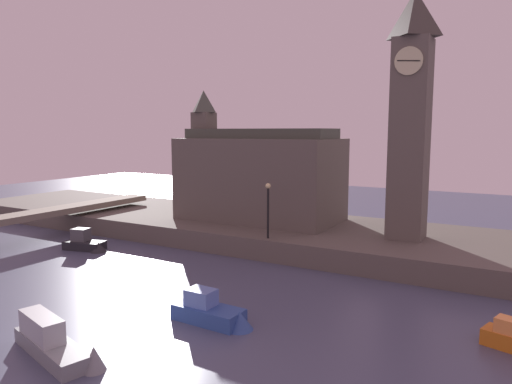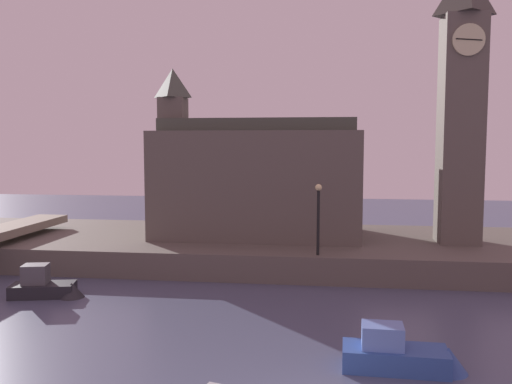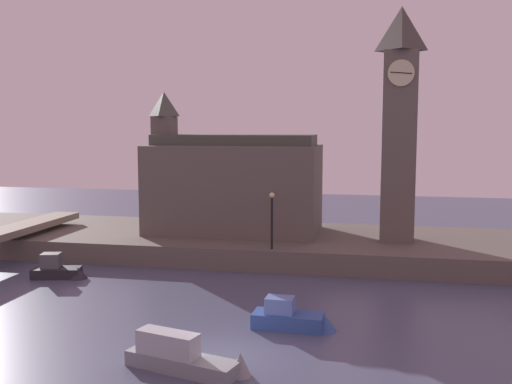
% 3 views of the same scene
% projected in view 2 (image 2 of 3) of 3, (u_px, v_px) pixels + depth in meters
% --- Properties ---
extents(far_embankment, '(70.00, 12.00, 1.50)m').
position_uv_depth(far_embankment, '(328.00, 250.00, 33.74)').
color(far_embankment, '#5B544C').
rests_on(far_embankment, ground).
extents(clock_tower, '(2.57, 2.60, 16.32)m').
position_uv_depth(clock_tower, '(461.00, 101.00, 31.35)').
color(clock_tower, '#5B544C').
rests_on(clock_tower, far_embankment).
extents(parliament_hall, '(12.96, 6.90, 10.78)m').
position_uv_depth(parliament_hall, '(254.00, 179.00, 34.61)').
color(parliament_hall, '#5B544C').
rests_on(parliament_hall, far_embankment).
extents(streetlamp, '(0.36, 0.36, 3.79)m').
position_uv_depth(streetlamp, '(318.00, 211.00, 28.30)').
color(streetlamp, black).
rests_on(streetlamp, far_embankment).
extents(boat_tour_blue, '(4.08, 1.54, 1.52)m').
position_uv_depth(boat_tour_blue, '(405.00, 355.00, 17.52)').
color(boat_tour_blue, '#2D4C93').
rests_on(boat_tour_blue, ground).
extents(boat_barge_dark, '(3.83, 2.02, 1.58)m').
position_uv_depth(boat_barge_dark, '(48.00, 287.00, 25.98)').
color(boat_barge_dark, '#232328').
rests_on(boat_barge_dark, ground).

